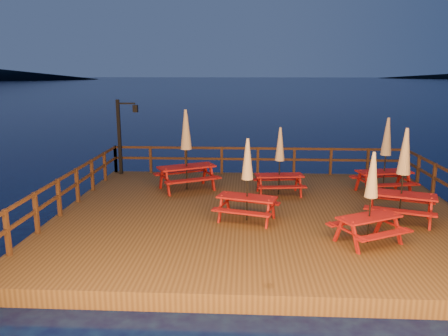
# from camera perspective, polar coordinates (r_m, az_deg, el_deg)

# --- Properties ---
(ground) EXTENTS (500.00, 500.00, 0.00)m
(ground) POSITION_cam_1_polar(r_m,az_deg,el_deg) (13.30, 4.85, -7.31)
(ground) COLOR black
(ground) RESTS_ON ground
(deck) EXTENTS (12.00, 10.00, 0.40)m
(deck) POSITION_cam_1_polar(r_m,az_deg,el_deg) (13.23, 4.86, -6.50)
(deck) COLOR #452E16
(deck) RESTS_ON ground
(deck_piles) EXTENTS (11.44, 9.44, 1.40)m
(deck_piles) POSITION_cam_1_polar(r_m,az_deg,el_deg) (13.41, 4.82, -8.52)
(deck_piles) COLOR #392212
(deck_piles) RESTS_ON ground
(railing) EXTENTS (11.80, 9.75, 1.10)m
(railing) POSITION_cam_1_polar(r_m,az_deg,el_deg) (14.67, 4.72, -0.65)
(railing) COLOR #392212
(railing) RESTS_ON deck
(lamp_post) EXTENTS (0.85, 0.18, 3.00)m
(lamp_post) POSITION_cam_1_polar(r_m,az_deg,el_deg) (17.90, -13.06, 4.85)
(lamp_post) COLOR black
(lamp_post) RESTS_ON deck
(picnic_table_0) EXTENTS (2.09, 1.84, 2.60)m
(picnic_table_0) POSITION_cam_1_polar(r_m,az_deg,el_deg) (15.68, 20.36, 1.65)
(picnic_table_0) COLOR maroon
(picnic_table_0) RESTS_ON deck
(picnic_table_1) EXTENTS (2.50, 2.35, 2.82)m
(picnic_table_1) POSITION_cam_1_polar(r_m,az_deg,el_deg) (15.22, -4.95, 2.53)
(picnic_table_1) COLOR maroon
(picnic_table_1) RESTS_ON deck
(picnic_table_2) EXTENTS (2.23, 2.03, 2.62)m
(picnic_table_2) POSITION_cam_1_polar(r_m,az_deg,el_deg) (12.96, 22.36, -0.67)
(picnic_table_2) COLOR maroon
(picnic_table_2) RESTS_ON deck
(picnic_table_3) EXTENTS (1.75, 1.50, 2.29)m
(picnic_table_3) POSITION_cam_1_polar(r_m,az_deg,el_deg) (14.71, 7.27, 1.03)
(picnic_table_3) COLOR maroon
(picnic_table_3) RESTS_ON deck
(picnic_table_4) EXTENTS (1.95, 1.76, 2.33)m
(picnic_table_4) POSITION_cam_1_polar(r_m,az_deg,el_deg) (12.05, 3.06, -1.40)
(picnic_table_4) COLOR maroon
(picnic_table_4) RESTS_ON deck
(picnic_table_5) EXTENTS (2.01, 1.89, 2.27)m
(picnic_table_5) POSITION_cam_1_polar(r_m,az_deg,el_deg) (11.05, 18.63, -3.55)
(picnic_table_5) COLOR maroon
(picnic_table_5) RESTS_ON deck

